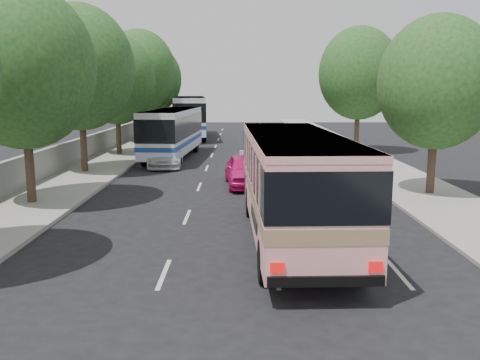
{
  "coord_description": "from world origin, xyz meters",
  "views": [
    {
      "loc": [
        0.04,
        -14.51,
        4.71
      ],
      "look_at": [
        0.09,
        2.92,
        1.6
      ],
      "focal_mm": 38.0,
      "sensor_mm": 36.0,
      "label": 1
    }
  ],
  "objects_px": {
    "white_pickup": "(166,155)",
    "tour_coach_rear": "(190,113)",
    "pink_bus": "(293,175)",
    "pink_taxi": "(245,170)",
    "tour_coach_front": "(173,129)"
  },
  "relations": [
    {
      "from": "pink_bus",
      "to": "white_pickup",
      "type": "height_order",
      "value": "pink_bus"
    },
    {
      "from": "white_pickup",
      "to": "tour_coach_rear",
      "type": "bearing_deg",
      "value": 87.72
    },
    {
      "from": "pink_taxi",
      "to": "white_pickup",
      "type": "relative_size",
      "value": 0.95
    },
    {
      "from": "pink_bus",
      "to": "pink_taxi",
      "type": "distance_m",
      "value": 9.41
    },
    {
      "from": "white_pickup",
      "to": "tour_coach_front",
      "type": "xyz_separation_m",
      "value": [
        -0.03,
        3.8,
        1.32
      ]
    },
    {
      "from": "pink_taxi",
      "to": "tour_coach_front",
      "type": "bearing_deg",
      "value": 110.48
    },
    {
      "from": "tour_coach_rear",
      "to": "pink_bus",
      "type": "bearing_deg",
      "value": -84.53
    },
    {
      "from": "pink_bus",
      "to": "tour_coach_front",
      "type": "height_order",
      "value": "tour_coach_front"
    },
    {
      "from": "pink_bus",
      "to": "tour_coach_front",
      "type": "bearing_deg",
      "value": 105.98
    },
    {
      "from": "pink_bus",
      "to": "white_pickup",
      "type": "bearing_deg",
      "value": 109.79
    },
    {
      "from": "pink_bus",
      "to": "tour_coach_rear",
      "type": "bearing_deg",
      "value": 98.86
    },
    {
      "from": "tour_coach_front",
      "to": "tour_coach_rear",
      "type": "xyz_separation_m",
      "value": [
        -0.28,
        15.36,
        0.38
      ]
    },
    {
      "from": "pink_taxi",
      "to": "tour_coach_rear",
      "type": "height_order",
      "value": "tour_coach_rear"
    },
    {
      "from": "pink_bus",
      "to": "tour_coach_rear",
      "type": "relative_size",
      "value": 0.78
    },
    {
      "from": "pink_taxi",
      "to": "tour_coach_front",
      "type": "height_order",
      "value": "tour_coach_front"
    }
  ]
}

